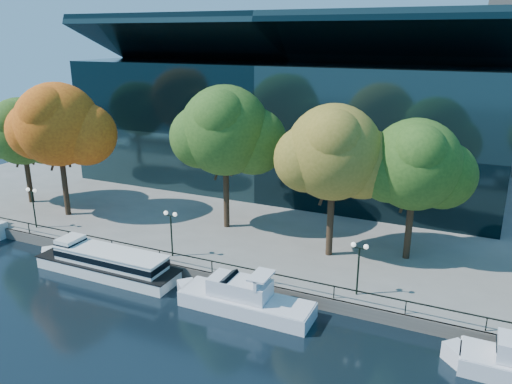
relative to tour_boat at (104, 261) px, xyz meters
The scene contains 14 objects.
ground 9.17m from the tour_boat, ahead, with size 160.00×160.00×0.00m, color black.
promenade 36.51m from the tour_boat, 75.65° to the left, with size 90.00×67.08×1.00m.
railing 9.36m from the tour_boat, 13.91° to the left, with size 88.20×0.08×0.99m.
convention_building 32.05m from the tour_boat, 80.69° to the left, with size 50.00×24.57×21.43m.
tour_boat is the anchor object (origin of this frame).
cruiser_near 12.92m from the tour_boat, ahead, with size 10.94×2.82×3.17m.
tree_0 21.60m from the tour_boat, 153.37° to the left, with size 9.13×7.49×11.74m.
tree_1 16.35m from the tour_boat, 145.74° to the left, with size 10.46×8.57×13.72m.
tree_2 15.79m from the tour_boat, 63.69° to the left, with size 10.55×8.65×13.79m.
tree_3 21.02m from the tour_boat, 29.09° to the left, with size 9.82×8.05×12.95m.
tree_4 26.73m from the tour_boat, 26.40° to the left, with size 9.27×7.60×11.88m.
lamp_0 12.25m from the tour_boat, 162.95° to the left, with size 1.26×0.36×4.03m.
lamp_1 6.35m from the tour_boat, 37.94° to the left, with size 1.26×0.36×4.03m.
lamp_2 20.89m from the tour_boat, ahead, with size 1.26×0.36×4.03m.
Camera 1 is at (18.14, -28.06, 19.10)m, focal length 35.00 mm.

